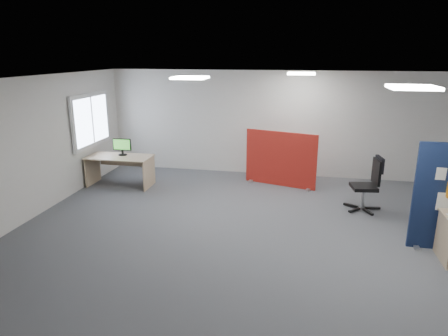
% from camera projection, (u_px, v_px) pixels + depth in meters
% --- Properties ---
extents(floor, '(9.00, 9.00, 0.00)m').
position_uv_depth(floor, '(264.00, 228.00, 7.35)').
color(floor, '#505358').
rests_on(floor, ground).
extents(ceiling, '(9.00, 7.00, 0.02)m').
position_uv_depth(ceiling, '(269.00, 79.00, 6.60)').
color(ceiling, white).
rests_on(ceiling, wall_back).
extents(wall_back, '(9.00, 0.02, 2.70)m').
position_uv_depth(wall_back, '(279.00, 124.00, 10.28)').
color(wall_back, silver).
rests_on(wall_back, floor).
extents(wall_front, '(9.00, 0.02, 2.70)m').
position_uv_depth(wall_front, '(231.00, 251.00, 3.68)').
color(wall_front, silver).
rests_on(wall_front, floor).
extents(wall_left, '(0.02, 7.00, 2.70)m').
position_uv_depth(wall_left, '(37.00, 146.00, 7.82)').
color(wall_left, silver).
rests_on(wall_left, floor).
extents(window, '(0.06, 1.70, 1.30)m').
position_uv_depth(window, '(91.00, 120.00, 9.64)').
color(window, white).
rests_on(window, wall_left).
extents(ceiling_lights, '(4.10, 4.10, 0.04)m').
position_uv_depth(ceiling_lights, '(291.00, 78.00, 7.18)').
color(ceiling_lights, white).
rests_on(ceiling_lights, ceiling).
extents(red_divider, '(1.71, 0.54, 1.33)m').
position_uv_depth(red_divider, '(280.00, 159.00, 9.57)').
color(red_divider, maroon).
rests_on(red_divider, floor).
extents(second_desk, '(1.53, 0.76, 0.73)m').
position_uv_depth(second_desk, '(121.00, 163.00, 9.64)').
color(second_desk, tan).
rests_on(second_desk, floor).
extents(monitor_second, '(0.45, 0.20, 0.41)m').
position_uv_depth(monitor_second, '(122.00, 146.00, 9.61)').
color(monitor_second, black).
rests_on(monitor_second, second_desk).
extents(office_chair, '(0.73, 0.73, 1.11)m').
position_uv_depth(office_chair, '(370.00, 181.00, 8.05)').
color(office_chair, black).
rests_on(office_chair, floor).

